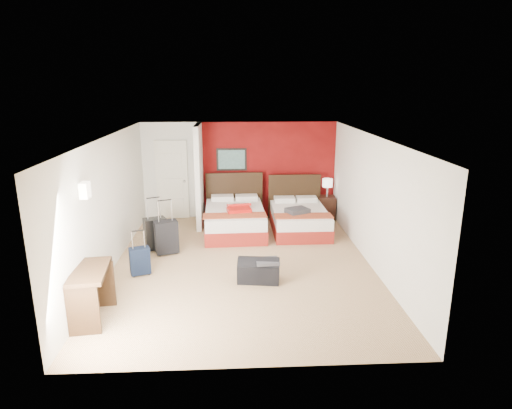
{
  "coord_description": "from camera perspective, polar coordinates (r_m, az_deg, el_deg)",
  "views": [
    {
      "loc": [
        -0.15,
        -7.97,
        3.44
      ],
      "look_at": [
        0.31,
        0.8,
        1.0
      ],
      "focal_mm": 30.65,
      "sensor_mm": 36.0,
      "label": 1
    }
  ],
  "objects": [
    {
      "name": "red_accent_panel",
      "position": [
        11.45,
        1.6,
        4.49
      ],
      "size": [
        3.5,
        0.04,
        2.5
      ],
      "primitive_type": "cube",
      "color": "maroon",
      "rests_on": "ground"
    },
    {
      "name": "suitcase_charcoal",
      "position": [
        9.28,
        -11.6,
        -4.33
      ],
      "size": [
        0.53,
        0.42,
        0.68
      ],
      "primitive_type": "cube",
      "rotation": [
        0.0,
        0.0,
        0.34
      ],
      "color": "black",
      "rests_on": "ground"
    },
    {
      "name": "duffel_bag",
      "position": [
        7.92,
        0.35,
        -8.72
      ],
      "size": [
        0.78,
        0.49,
        0.37
      ],
      "primitive_type": "cube",
      "rotation": [
        0.0,
        0.0,
        -0.14
      ],
      "color": "black",
      "rests_on": "ground"
    },
    {
      "name": "table_lamp",
      "position": [
        11.44,
        9.28,
        2.17
      ],
      "size": [
        0.29,
        0.29,
        0.47
      ],
      "primitive_type": "cylinder",
      "rotation": [
        0.0,
        0.0,
        0.13
      ],
      "color": "white",
      "rests_on": "nightstand"
    },
    {
      "name": "nightstand",
      "position": [
        11.57,
        9.17,
        -0.41
      ],
      "size": [
        0.46,
        0.46,
        0.6
      ],
      "primitive_type": "cube",
      "rotation": [
        0.0,
        0.0,
        -0.07
      ],
      "color": "black",
      "rests_on": "ground"
    },
    {
      "name": "jacket_draped",
      "position": [
        7.8,
        1.48,
        -7.41
      ],
      "size": [
        0.43,
        0.37,
        0.05
      ],
      "primitive_type": "cube",
      "rotation": [
        0.0,
        0.0,
        0.08
      ],
      "color": "#36363B",
      "rests_on": "duffel_bag"
    },
    {
      "name": "partition_wall",
      "position": [
        10.84,
        -7.43,
        3.74
      ],
      "size": [
        0.12,
        1.2,
        2.5
      ],
      "primitive_type": "cube",
      "color": "silver",
      "rests_on": "ground"
    },
    {
      "name": "suitcase_navy",
      "position": [
        8.42,
        -14.9,
        -7.28
      ],
      "size": [
        0.41,
        0.33,
        0.5
      ],
      "primitive_type": "cube",
      "rotation": [
        0.0,
        0.0,
        0.35
      ],
      "color": "black",
      "rests_on": "ground"
    },
    {
      "name": "desk",
      "position": [
        7.06,
        -20.61,
        -10.98
      ],
      "size": [
        0.6,
        1.03,
        0.82
      ],
      "primitive_type": "cube",
      "rotation": [
        0.0,
        0.0,
        0.11
      ],
      "color": "#301D10",
      "rests_on": "ground"
    },
    {
      "name": "room_walls",
      "position": [
        9.72,
        -10.32,
        2.3
      ],
      "size": [
        5.02,
        6.52,
        2.5
      ],
      "color": "silver",
      "rests_on": "ground"
    },
    {
      "name": "red_suitcase_open",
      "position": [
        10.2,
        -2.24,
        -0.43
      ],
      "size": [
        0.65,
        0.81,
        0.09
      ],
      "primitive_type": "cube",
      "rotation": [
        0.0,
        0.0,
        0.17
      ],
      "color": "red",
      "rests_on": "bed_left"
    },
    {
      "name": "bed_left",
      "position": [
        10.39,
        -2.78,
        -2.1
      ],
      "size": [
        1.45,
        2.02,
        0.59
      ],
      "primitive_type": "cube",
      "rotation": [
        0.0,
        0.0,
        0.03
      ],
      "color": "white",
      "rests_on": "ground"
    },
    {
      "name": "bed_right",
      "position": [
        10.5,
        5.69,
        -2.09
      ],
      "size": [
        1.28,
        1.83,
        0.55
      ],
      "primitive_type": "cube",
      "rotation": [
        0.0,
        0.0,
        0.0
      ],
      "color": "silver",
      "rests_on": "ground"
    },
    {
      "name": "entry_door",
      "position": [
        11.54,
        -10.89,
        3.17
      ],
      "size": [
        0.82,
        0.06,
        2.05
      ],
      "primitive_type": "cube",
      "color": "silver",
      "rests_on": "ground"
    },
    {
      "name": "ground",
      "position": [
        8.68,
        -1.76,
        -7.82
      ],
      "size": [
        6.5,
        6.5,
        0.0
      ],
      "primitive_type": "plane",
      "color": "tan",
      "rests_on": "ground"
    },
    {
      "name": "jacket_bundle",
      "position": [
        10.11,
        5.43,
        -0.83
      ],
      "size": [
        0.6,
        0.56,
        0.12
      ],
      "primitive_type": "cube",
      "rotation": [
        0.0,
        0.0,
        0.44
      ],
      "color": "#38393D",
      "rests_on": "bed_right"
    },
    {
      "name": "suitcase_black",
      "position": [
        9.55,
        -13.0,
        -3.86
      ],
      "size": [
        0.52,
        0.43,
        0.67
      ],
      "primitive_type": "cube",
      "rotation": [
        0.0,
        0.0,
        0.41
      ],
      "color": "black",
      "rests_on": "ground"
    }
  ]
}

